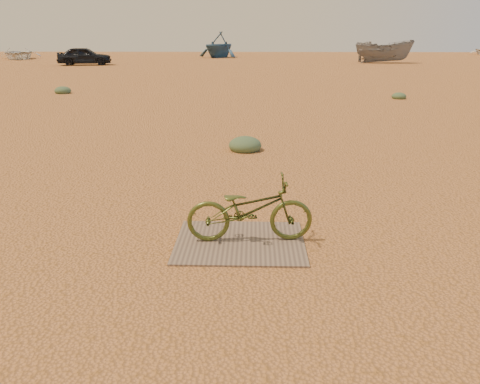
{
  "coord_description": "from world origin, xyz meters",
  "views": [
    {
      "loc": [
        0.26,
        -5.15,
        2.33
      ],
      "look_at": [
        0.11,
        -0.16,
        0.63
      ],
      "focal_mm": 35.0,
      "sensor_mm": 36.0,
      "label": 1
    }
  ],
  "objects_px": {
    "bicycle": "(250,209)",
    "boat_mid_right": "(384,51)",
    "car": "(85,56)",
    "boat_near_left": "(18,53)",
    "plywood_board": "(240,242)",
    "boat_far_left": "(219,45)"
  },
  "relations": [
    {
      "from": "car",
      "to": "boat_mid_right",
      "type": "height_order",
      "value": "boat_mid_right"
    },
    {
      "from": "plywood_board",
      "to": "bicycle",
      "type": "xyz_separation_m",
      "value": [
        0.11,
        0.04,
        0.39
      ]
    },
    {
      "from": "plywood_board",
      "to": "boat_far_left",
      "type": "distance_m",
      "value": 44.67
    },
    {
      "from": "plywood_board",
      "to": "boat_near_left",
      "type": "height_order",
      "value": "boat_near_left"
    },
    {
      "from": "boat_near_left",
      "to": "plywood_board",
      "type": "bearing_deg",
      "value": -78.32
    },
    {
      "from": "boat_far_left",
      "to": "boat_mid_right",
      "type": "height_order",
      "value": "boat_far_left"
    },
    {
      "from": "boat_near_left",
      "to": "boat_far_left",
      "type": "distance_m",
      "value": 19.35
    },
    {
      "from": "bicycle",
      "to": "car",
      "type": "distance_m",
      "value": 34.73
    },
    {
      "from": "bicycle",
      "to": "boat_near_left",
      "type": "relative_size",
      "value": 0.28
    },
    {
      "from": "plywood_board",
      "to": "car",
      "type": "distance_m",
      "value": 34.73
    },
    {
      "from": "bicycle",
      "to": "boat_mid_right",
      "type": "distance_m",
      "value": 37.13
    },
    {
      "from": "boat_mid_right",
      "to": "bicycle",
      "type": "bearing_deg",
      "value": 165.47
    },
    {
      "from": "boat_far_left",
      "to": "plywood_board",
      "type": "bearing_deg",
      "value": -57.28
    },
    {
      "from": "car",
      "to": "boat_near_left",
      "type": "xyz_separation_m",
      "value": [
        -9.44,
        8.62,
        -0.14
      ]
    },
    {
      "from": "boat_far_left",
      "to": "car",
      "type": "bearing_deg",
      "value": -99.46
    },
    {
      "from": "boat_near_left",
      "to": "boat_far_left",
      "type": "bearing_deg",
      "value": -6.08
    },
    {
      "from": "boat_near_left",
      "to": "boat_far_left",
      "type": "xyz_separation_m",
      "value": [
        18.98,
        3.7,
        0.73
      ]
    },
    {
      "from": "car",
      "to": "boat_far_left",
      "type": "height_order",
      "value": "boat_far_left"
    },
    {
      "from": "car",
      "to": "boat_mid_right",
      "type": "relative_size",
      "value": 0.84
    },
    {
      "from": "boat_near_left",
      "to": "boat_far_left",
      "type": "height_order",
      "value": "boat_far_left"
    },
    {
      "from": "plywood_board",
      "to": "boat_mid_right",
      "type": "height_order",
      "value": "boat_mid_right"
    },
    {
      "from": "boat_near_left",
      "to": "boat_far_left",
      "type": "relative_size",
      "value": 1.08
    }
  ]
}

